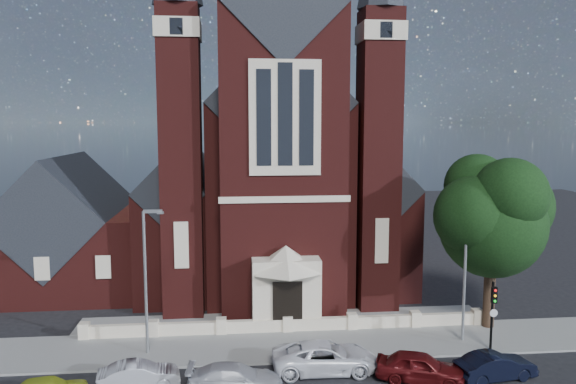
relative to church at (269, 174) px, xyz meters
name	(u,v)px	position (x,y,z in m)	size (l,w,h in m)	color
ground	(276,291)	(0.00, -7.94, -8.19)	(120.00, 120.00, 0.00)	black
pavement_strip	(291,345)	(0.00, -18.44, -8.19)	(60.00, 5.00, 0.12)	gray
forecourt_paving	(284,321)	(0.00, -14.44, -8.19)	(26.00, 3.00, 0.14)	gray
forecourt_wall	(287,332)	(0.00, -16.44, -8.19)	(24.00, 0.40, 0.90)	beige
church	(269,174)	(0.00, 0.00, 0.00)	(20.01, 34.90, 29.20)	#471512
parish_hall	(67,236)	(-16.00, -4.94, -4.17)	(12.00, 12.20, 10.24)	#471512
street_tree	(496,219)	(12.60, -17.23, -1.23)	(6.40, 6.60, 10.70)	black
street_lamp_left	(147,273)	(-7.91, -18.94, -3.59)	(1.16, 0.22, 8.09)	gray
street_lamp_right	(467,265)	(10.09, -18.94, -3.59)	(1.16, 0.22, 8.09)	gray
traffic_signal	(493,307)	(11.00, -20.52, -5.60)	(0.28, 0.42, 4.00)	black
car_silver_a	(139,375)	(-7.84, -22.89, -7.55)	(1.35, 3.88, 1.28)	#A9ABB1
car_silver_b	(235,378)	(-3.23, -23.71, -7.53)	(1.84, 4.52, 1.31)	#B0B2B8
car_white_suv	(325,357)	(1.39, -21.98, -7.43)	(2.51, 5.45, 1.51)	white
car_dark_red	(420,367)	(5.86, -23.54, -7.45)	(1.73, 4.30, 1.47)	#510D0F
car_navy	(495,366)	(9.67, -23.71, -7.51)	(1.42, 4.08, 1.34)	black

